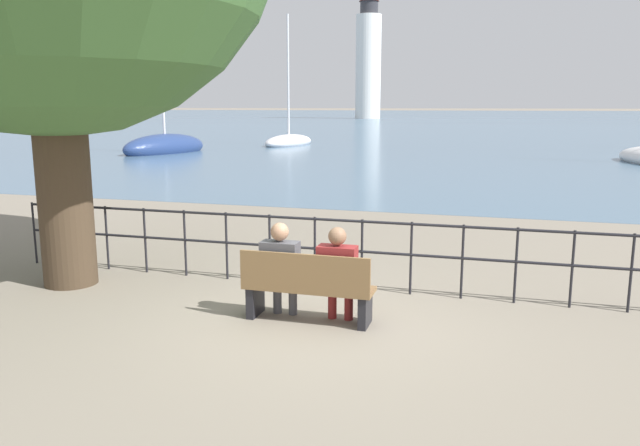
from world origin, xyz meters
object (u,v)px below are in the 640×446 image
harbor_lighthouse (368,60)px  seated_person_left (281,265)px  park_bench (307,289)px  sailboat_0 (165,147)px  sailboat_2 (289,141)px  seated_person_right (338,270)px

harbor_lighthouse → seated_person_left: bearing=-78.6°
seated_person_left → harbor_lighthouse: size_ratio=0.05×
park_bench → sailboat_0: size_ratio=0.18×
seated_person_left → harbor_lighthouse: harbor_lighthouse is taller
sailboat_2 → harbor_lighthouse: (-12.44, 84.37, 11.05)m
seated_person_right → harbor_lighthouse: 119.99m
seated_person_right → sailboat_0: bearing=124.0°
seated_person_right → sailboat_2: (-11.91, 32.64, -0.40)m
sailboat_0 → sailboat_2: 9.53m
sailboat_0 → harbor_lighthouse: size_ratio=0.37×
park_bench → harbor_lighthouse: 120.01m
seated_person_right → sailboat_0: size_ratio=0.14×
sailboat_2 → harbor_lighthouse: 85.99m
seated_person_right → sailboat_0: (-16.35, 24.21, -0.33)m
sailboat_2 → harbor_lighthouse: bearing=108.8°
seated_person_left → seated_person_right: (0.74, 0.00, -0.01)m
park_bench → seated_person_right: (0.37, 0.07, 0.25)m
seated_person_right → sailboat_2: 34.75m
seated_person_right → sailboat_2: size_ratio=0.14×
seated_person_right → harbor_lighthouse: harbor_lighthouse is taller
seated_person_left → harbor_lighthouse: bearing=101.4°
seated_person_left → sailboat_2: 34.51m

